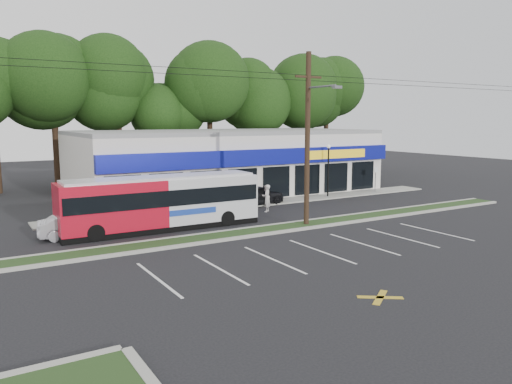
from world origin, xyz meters
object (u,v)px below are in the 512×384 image
at_px(lamp_post, 328,164).
at_px(car_dark, 255,195).
at_px(metrobus, 162,201).
at_px(pedestrian_a, 267,198).
at_px(pedestrian_b, 266,196).
at_px(sign_post, 376,175).
at_px(utility_pole, 306,134).
at_px(car_silver, 78,225).

xyz_separation_m(lamp_post, car_dark, (-7.00, -0.30, -1.89)).
relative_size(lamp_post, metrobus, 0.37).
xyz_separation_m(metrobus, pedestrian_a, (8.01, 1.50, -0.69)).
bearing_deg(pedestrian_b, car_dark, -69.95).
height_order(car_dark, pedestrian_a, pedestrian_a).
height_order(sign_post, pedestrian_b, sign_post).
height_order(utility_pole, pedestrian_b, utility_pole).
bearing_deg(utility_pole, car_dark, 81.23).
bearing_deg(car_dark, pedestrian_a, 155.63).
relative_size(lamp_post, sign_post, 1.91).
xyz_separation_m(metrobus, car_dark, (8.60, 4.00, -0.84)).
distance_m(utility_pole, car_dark, 8.96).
height_order(sign_post, car_dark, sign_post).
relative_size(lamp_post, pedestrian_a, 2.29).
xyz_separation_m(sign_post, metrobus, (-20.60, -4.08, 0.06)).
xyz_separation_m(lamp_post, pedestrian_b, (-6.55, -1.01, -1.90)).
height_order(sign_post, car_silver, sign_post).
height_order(metrobus, car_silver, metrobus).
relative_size(utility_pole, car_dark, 10.94).
distance_m(car_silver, pedestrian_a, 12.61).
relative_size(car_silver, pedestrian_b, 2.63).
distance_m(lamp_post, car_dark, 7.26).
distance_m(utility_pole, lamp_post, 11.67).
height_order(pedestrian_a, pedestrian_b, pedestrian_a).
bearing_deg(sign_post, pedestrian_b, -176.12).
bearing_deg(car_dark, sign_post, -100.85).
bearing_deg(sign_post, car_dark, -179.64).
height_order(lamp_post, pedestrian_b, lamp_post).
distance_m(sign_post, car_dark, 12.03).
bearing_deg(pedestrian_a, metrobus, -32.39).
bearing_deg(pedestrian_a, pedestrian_b, -163.01).
height_order(lamp_post, car_silver, lamp_post).
xyz_separation_m(utility_pole, metrobus, (-7.43, 3.57, -3.80)).
distance_m(utility_pole, metrobus, 9.08).
bearing_deg(car_silver, utility_pole, -100.78).
bearing_deg(car_silver, pedestrian_b, -70.41).
bearing_deg(lamp_post, utility_pole, -136.05).
height_order(metrobus, pedestrian_a, metrobus).
bearing_deg(pedestrian_a, utility_pole, 40.45).
bearing_deg(utility_pole, car_silver, 161.81).
relative_size(utility_pole, metrobus, 4.40).
xyz_separation_m(utility_pole, pedestrian_b, (1.62, 6.86, -4.64)).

